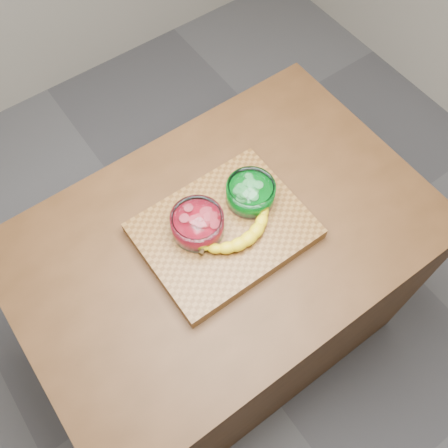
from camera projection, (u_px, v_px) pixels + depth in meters
ground at (224, 329)px, 2.19m from camera, size 3.50×3.50×0.00m
counter at (224, 292)px, 1.80m from camera, size 1.20×0.80×0.90m
cutting_board at (224, 231)px, 1.39m from camera, size 0.45×0.35×0.04m
bowl_red at (197, 224)px, 1.34m from camera, size 0.14×0.14×0.07m
bowl_green at (251, 193)px, 1.39m from camera, size 0.14×0.14×0.06m
banana at (240, 230)px, 1.35m from camera, size 0.28×0.13×0.04m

